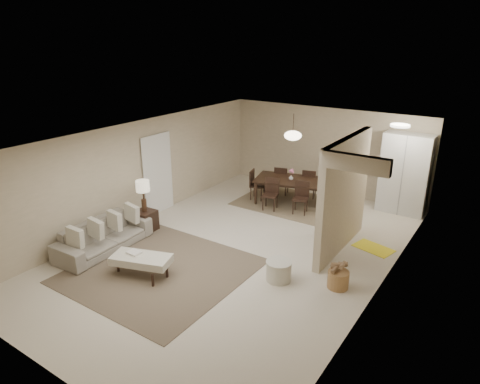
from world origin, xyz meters
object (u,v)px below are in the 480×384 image
Objects in this scene: dining_table at (290,192)px; wicker_basket at (338,279)px; pantry_cabinet at (405,174)px; ottoman_bench at (141,260)px; sofa at (104,236)px; round_pouf at (279,271)px; side_table at (145,221)px.

wicker_basket is at bearing -65.22° from dining_table.
pantry_cabinet is 1.07× the size of dining_table.
pantry_cabinet is 1.68× the size of ottoman_bench.
wicker_basket is at bearing 8.22° from ottoman_bench.
sofa is at bearing -128.61° from dining_table.
wicker_basket is (1.04, 0.38, -0.03)m from round_pouf.
pantry_cabinet is at bearing 42.53° from ottoman_bench.
round_pouf is at bearing -80.21° from dining_table.
sofa is at bearing 149.63° from ottoman_bench.
dining_table is at bearing 129.48° from wicker_basket.
sofa is (-4.80, -5.80, -0.73)m from pantry_cabinet.
sofa is 4.31× the size of side_table.
dining_table is (-2.71, -1.09, -0.71)m from pantry_cabinet.
pantry_cabinet reaches higher than ottoman_bench.
sofa is at bearing -164.76° from round_pouf.
side_table is (-4.75, -4.61, -0.80)m from pantry_cabinet.
sofa is 3.91m from round_pouf.
dining_table is at bearing 64.11° from ottoman_bench.
wicker_basket is (4.81, 1.41, -0.15)m from sofa.
pantry_cabinet reaches higher than round_pouf.
side_table reaches higher than ottoman_bench.
dining_table is (-1.68, 3.68, 0.15)m from round_pouf.
sofa is 5.53× the size of wicker_basket.
pantry_cabinet is at bearing 7.18° from dining_table.
dining_table is at bearing -158.12° from pantry_cabinet.
side_table is 1.01× the size of round_pouf.
pantry_cabinet is at bearing -42.42° from sofa.
round_pouf is (-1.03, -4.77, -0.86)m from pantry_cabinet.
sofa is at bearing -129.62° from pantry_cabinet.
wicker_basket is (0.01, -4.39, -0.88)m from pantry_cabinet.
pantry_cabinet is at bearing 77.78° from round_pouf.
pantry_cabinet is 6.67m from side_table.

